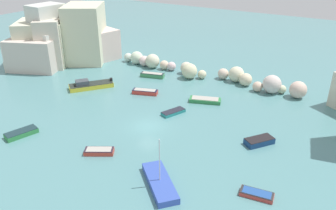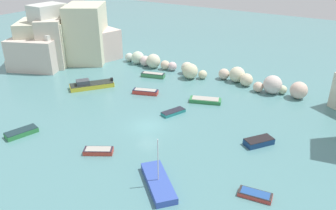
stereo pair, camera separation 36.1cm
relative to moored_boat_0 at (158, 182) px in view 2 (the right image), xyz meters
The scene contains 13 objects.
cove_water 11.17m from the moored_boat_0, 130.53° to the left, with size 160.00×160.00×0.00m, color teal.
cliff_headland_left 40.42m from the moored_boat_0, 150.47° to the left, with size 16.06×18.17×10.57m.
rock_breakwater 27.97m from the moored_boat_0, 107.41° to the left, with size 32.66×5.15×2.72m.
moored_boat_0 is the anchor object (origin of this frame).
moored_boat_1 25.59m from the moored_boat_0, 147.84° to the left, with size 5.58×6.49×1.40m.
moored_boat_2 18.93m from the moored_boat_0, 103.79° to the left, with size 4.59×2.99×0.57m.
moored_boat_3 8.59m from the moored_boat_0, 22.25° to the left, with size 3.02×1.56×0.44m.
moored_boat_4 18.37m from the moored_boat_0, behind, with size 2.31×3.77×0.61m.
moored_boat_5 12.89m from the moored_boat_0, 65.29° to the left, with size 3.03×3.44×0.70m.
moored_boat_6 27.76m from the moored_boat_0, 125.78° to the left, with size 4.05×2.17×0.72m.
moored_boat_7 8.31m from the moored_boat_0, behind, with size 3.21×2.59×0.54m.
moored_boat_8 14.46m from the moored_boat_0, 116.28° to the left, with size 2.27×3.41×0.46m.
moored_boat_9 20.97m from the moored_boat_0, 129.15° to the left, with size 3.86×2.36×0.66m.
Camera 2 is at (21.12, -28.63, 19.82)m, focal length 35.94 mm.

